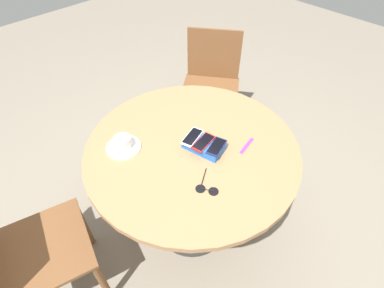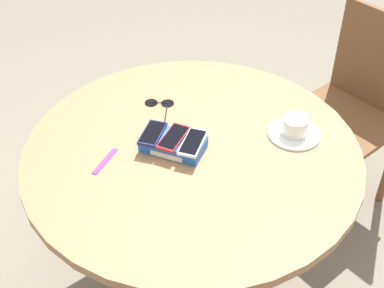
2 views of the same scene
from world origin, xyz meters
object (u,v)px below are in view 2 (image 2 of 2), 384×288
phone_white (193,142)px  saucer (294,134)px  lanyard_strap (105,161)px  chair_far_side (349,112)px  phone_navy (153,133)px  phone_red (174,137)px  phone_box (173,144)px  sunglasses (160,104)px  coffee_cup (296,125)px  round_table (192,176)px

phone_white → saucer: size_ratio=0.84×
lanyard_strap → chair_far_side: size_ratio=0.14×
saucer → lanyard_strap: 0.61m
phone_navy → chair_far_side: (0.35, 0.90, -0.32)m
phone_red → phone_box: bearing=-100.5°
sunglasses → chair_far_side: 0.89m
lanyard_strap → sunglasses: (-0.04, 0.33, 0.00)m
phone_navy → lanyard_strap: 0.17m
saucer → coffee_cup: bearing=74.2°
round_table → saucer: bearing=46.4°
round_table → coffee_cup: bearing=46.6°
phone_box → phone_red: bearing=79.5°
phone_navy → saucer: 0.46m
round_table → sunglasses: bearing=149.4°
chair_far_side → lanyard_strap: bearing=-112.0°
phone_red → saucer: size_ratio=0.81×
phone_navy → round_table: bearing=24.8°
phone_navy → phone_red: (0.06, 0.02, -0.00)m
lanyard_strap → chair_far_side: (0.42, 1.04, -0.27)m
lanyard_strap → sunglasses: sunglasses is taller
phone_box → phone_navy: phone_navy is taller
phone_red → saucer: phone_red is taller
chair_far_side → round_table: bearing=-105.6°
phone_white → lanyard_strap: bearing=-138.1°
phone_box → saucer: 0.39m
saucer → chair_far_side: (0.00, 0.60, -0.28)m
sunglasses → round_table: bearing=-30.6°
phone_box → lanyard_strap: 0.22m
round_table → phone_red: phone_red is taller
coffee_cup → lanyard_strap: (-0.42, -0.44, -0.04)m
round_table → phone_box: size_ratio=5.05×
phone_navy → lanyard_strap: size_ratio=1.05×
phone_white → chair_far_side: (0.22, 0.86, -0.32)m
phone_box → coffee_cup: bearing=44.8°
lanyard_strap → sunglasses: size_ratio=0.94×
saucer → coffee_cup: (0.00, 0.00, 0.03)m
round_table → phone_navy: bearing=-155.2°
coffee_cup → chair_far_side: chair_far_side is taller
phone_red → coffee_cup: coffee_cup is taller
coffee_cup → phone_white: bearing=-129.5°
coffee_cup → phone_box: bearing=-135.2°
phone_navy → chair_far_side: bearing=68.7°
phone_box → saucer: (0.28, 0.28, -0.02)m
phone_navy → phone_white: phone_navy is taller
phone_red → chair_far_side: (0.28, 0.87, -0.32)m
phone_red → lanyard_strap: phone_red is taller
phone_white → saucer: 0.34m
phone_navy → chair_far_side: chair_far_side is taller
phone_box → phone_white: bearing=13.4°
phone_box → round_table: bearing=34.2°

